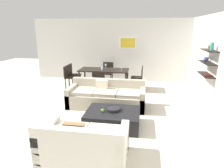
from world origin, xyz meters
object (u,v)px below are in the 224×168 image
decorative_bowl (113,109)px  dining_chair_right_far (139,76)px  apple_on_coffee_table (102,110)px  wine_glass_right_near (122,67)px  dining_chair_foot (99,81)px  coffee_table (113,118)px  loveseat_white (84,145)px  sofa_beige (107,97)px  dining_chair_head (108,71)px  dining_chair_left_far (73,73)px  dining_table (104,71)px  wine_glass_head (106,65)px  wine_glass_foot (102,69)px  dining_chair_right_near (139,78)px  dining_chair_left_near (69,75)px

decorative_bowl → dining_chair_right_far: size_ratio=0.42×
apple_on_coffee_table → wine_glass_right_near: (0.09, 3.04, 0.46)m
apple_on_coffee_table → wine_glass_right_near: 3.08m
dining_chair_foot → wine_glass_right_near: 1.08m
coffee_table → loveseat_white: bearing=-103.2°
sofa_beige → dining_chair_head: dining_chair_head is taller
loveseat_white → apple_on_coffee_table: 1.27m
coffee_table → dining_chair_left_far: bearing=124.0°
coffee_table → dining_chair_head: 4.00m
dining_table → wine_glass_head: bearing=90.0°
dining_chair_foot → wine_glass_head: 1.25m
dining_chair_foot → wine_glass_foot: (-0.00, 0.47, 0.35)m
loveseat_white → decorative_bowl: loveseat_white is taller
dining_chair_right_far → wine_glass_foot: wine_glass_foot is taller
coffee_table → dining_chair_right_far: (0.52, 3.26, 0.31)m
coffee_table → dining_chair_right_near: dining_chair_right_near is taller
sofa_beige → wine_glass_foot: 1.66m
dining_chair_right_far → dining_table: bearing=-172.0°
sofa_beige → wine_glass_right_near: 1.87m
coffee_table → dining_chair_right_near: 2.93m
loveseat_white → dining_chair_left_far: size_ratio=1.75×
wine_glass_head → dining_chair_foot: bearing=-90.0°
dining_chair_left_near → wine_glass_right_near: (2.06, 0.09, 0.38)m
loveseat_white → wine_glass_right_near: (0.17, 4.30, 0.59)m
coffee_table → dining_table: size_ratio=0.67×
dining_chair_right_near → wine_glass_foot: wine_glass_foot is taller
decorative_bowl → wine_glass_foot: (-0.84, 2.63, 0.44)m
loveseat_white → decorative_bowl: 1.45m
sofa_beige → dining_chair_left_near: dining_chair_left_near is taller
decorative_bowl → wine_glass_foot: 2.80m
dining_chair_foot → dining_chair_left_far: 1.70m
apple_on_coffee_table → wine_glass_right_near: size_ratio=0.46×
sofa_beige → dining_chair_left_near: (-1.81, 1.67, 0.21)m
decorative_bowl → dining_table: (-0.84, 3.00, 0.26)m
dining_table → wine_glass_head: (-0.00, 0.37, 0.18)m
sofa_beige → dining_table: size_ratio=1.20×
apple_on_coffee_table → dining_chair_head: dining_chair_head is taller
apple_on_coffee_table → dining_table: bearing=100.9°
coffee_table → decorative_bowl: (-0.00, 0.07, 0.23)m
dining_table → dining_chair_left_near: (-1.36, -0.19, -0.17)m
dining_chair_left_near → dining_chair_left_far: size_ratio=1.00×
dining_chair_left_far → dining_chair_right_near: 2.74m
dining_chair_foot → dining_chair_left_near: bearing=154.7°
dining_chair_right_far → wine_glass_head: 1.41m
dining_chair_head → dining_table: bearing=-90.0°
decorative_bowl → dining_chair_right_far: (0.52, 3.19, 0.09)m
sofa_beige → coffee_table: (0.38, -1.20, -0.10)m
coffee_table → dining_table: 3.21m
decorative_bowl → dining_chair_right_far: dining_chair_right_far is taller
dining_chair_right_far → wine_glass_right_near: (-0.66, -0.30, 0.38)m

